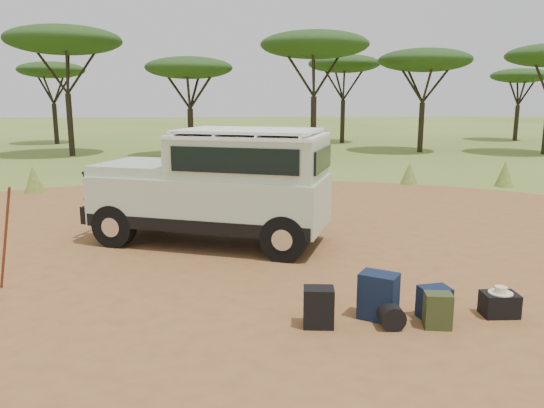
{
  "coord_description": "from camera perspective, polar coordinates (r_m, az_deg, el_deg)",
  "views": [
    {
      "loc": [
        0.18,
        -8.17,
        2.91
      ],
      "look_at": [
        0.83,
        1.21,
        1.0
      ],
      "focal_mm": 35.0,
      "sensor_mm": 36.0,
      "label": 1
    }
  ],
  "objects": [
    {
      "name": "ground",
      "position": [
        8.68,
        -4.97,
        -8.16
      ],
      "size": [
        140.0,
        140.0,
        0.0
      ],
      "primitive_type": "plane",
      "color": "#536D27",
      "rests_on": "ground"
    },
    {
      "name": "dirt_clearing",
      "position": [
        8.67,
        -4.97,
        -8.13
      ],
      "size": [
        23.0,
        23.0,
        0.01
      ],
      "primitive_type": "cylinder",
      "color": "olive",
      "rests_on": "ground"
    },
    {
      "name": "grass_fringe",
      "position": [
        17.03,
        -4.12,
        2.99
      ],
      "size": [
        36.6,
        1.6,
        0.9
      ],
      "color": "#536D27",
      "rests_on": "ground"
    },
    {
      "name": "acacia_treeline",
      "position": [
        28.05,
        -2.86,
        15.48
      ],
      "size": [
        46.7,
        13.2,
        6.26
      ],
      "color": "black",
      "rests_on": "ground"
    },
    {
      "name": "safari_vehicle",
      "position": [
        10.57,
        -5.81,
        1.63
      ],
      "size": [
        5.03,
        3.32,
        2.3
      ],
      "rotation": [
        0.0,
        0.0,
        -0.34
      ],
      "color": "#B5C8AB",
      "rests_on": "ground"
    },
    {
      "name": "walking_staff",
      "position": [
        8.88,
        -26.77,
        -3.4
      ],
      "size": [
        0.45,
        0.34,
        1.64
      ],
      "primitive_type": "cylinder",
      "rotation": [
        0.29,
        0.0,
        0.95
      ],
      "color": "brown",
      "rests_on": "ground"
    },
    {
      "name": "backpack_black",
      "position": [
        6.93,
        5.03,
        -11.02
      ],
      "size": [
        0.41,
        0.32,
        0.53
      ],
      "primitive_type": "cube",
      "rotation": [
        0.0,
        0.0,
        -0.11
      ],
      "color": "black",
      "rests_on": "ground"
    },
    {
      "name": "backpack_navy",
      "position": [
        7.25,
        11.38,
        -9.71
      ],
      "size": [
        0.59,
        0.55,
        0.63
      ],
      "primitive_type": "cube",
      "rotation": [
        0.0,
        0.0,
        -0.57
      ],
      "color": "#111B36",
      "rests_on": "ground"
    },
    {
      "name": "backpack_olive",
      "position": [
        7.2,
        17.39,
        -10.9
      ],
      "size": [
        0.37,
        0.29,
        0.47
      ],
      "primitive_type": "cube",
      "rotation": [
        0.0,
        0.0,
        -0.15
      ],
      "color": "#353F1D",
      "rests_on": "ground"
    },
    {
      "name": "duffel_navy",
      "position": [
        7.47,
        17.04,
        -10.14
      ],
      "size": [
        0.43,
        0.35,
        0.44
      ],
      "primitive_type": "cube",
      "rotation": [
        0.0,
        0.0,
        0.17
      ],
      "color": "#111B36",
      "rests_on": "ground"
    },
    {
      "name": "hard_case",
      "position": [
        7.87,
        23.27,
        -9.92
      ],
      "size": [
        0.47,
        0.34,
        0.33
      ],
      "primitive_type": "cube",
      "rotation": [
        0.0,
        0.0,
        -0.03
      ],
      "color": "black",
      "rests_on": "ground"
    },
    {
      "name": "stuff_sack",
      "position": [
        7.09,
        12.67,
        -11.64
      ],
      "size": [
        0.32,
        0.32,
        0.32
      ],
      "primitive_type": "cylinder",
      "rotation": [
        1.57,
        0.0,
        -0.01
      ],
      "color": "black",
      "rests_on": "ground"
    },
    {
      "name": "safari_hat",
      "position": [
        7.81,
        23.39,
        -8.56
      ],
      "size": [
        0.32,
        0.32,
        0.09
      ],
      "color": "beige",
      "rests_on": "hard_case"
    }
  ]
}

